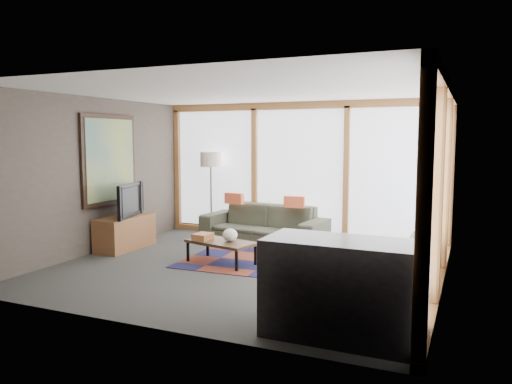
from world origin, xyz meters
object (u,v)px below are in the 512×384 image
at_px(coffee_table, 221,252).
at_px(bookshelf, 419,264).
at_px(bar_counter, 343,289).
at_px(tv_console, 125,233).
at_px(television, 125,200).
at_px(sofa, 264,224).
at_px(floor_lamp, 211,193).

distance_m(coffee_table, bookshelf, 2.89).
xyz_separation_m(bookshelf, bar_counter, (-0.49, -2.21, 0.22)).
relative_size(tv_console, bar_counter, 0.76).
height_order(bookshelf, television, television).
height_order(tv_console, television, television).
relative_size(sofa, television, 2.32).
relative_size(bookshelf, bar_counter, 1.35).
bearing_deg(bookshelf, television, 179.44).
bearing_deg(coffee_table, floor_lamp, 122.18).
height_order(bookshelf, tv_console, tv_console).
distance_m(sofa, bookshelf, 3.33).
bearing_deg(coffee_table, sofa, 90.89).
bearing_deg(coffee_table, television, 174.07).
bearing_deg(floor_lamp, bookshelf, -24.41).
relative_size(floor_lamp, coffee_table, 1.55).
bearing_deg(television, tv_console, 36.97).
relative_size(tv_console, television, 1.15).
height_order(floor_lamp, tv_console, floor_lamp).
distance_m(floor_lamp, television, 1.96).
distance_m(sofa, television, 2.53).
bearing_deg(tv_console, bookshelf, -1.05).
bearing_deg(floor_lamp, sofa, -12.61).
bearing_deg(bookshelf, floor_lamp, 155.59).
xyz_separation_m(sofa, bookshelf, (2.92, -1.61, -0.08)).
xyz_separation_m(tv_console, television, (0.05, -0.04, 0.58)).
height_order(sofa, bar_counter, bar_counter).
bearing_deg(sofa, tv_console, -136.53).
relative_size(floor_lamp, bookshelf, 0.81).
bearing_deg(coffee_table, bar_counter, -40.62).
xyz_separation_m(bookshelf, television, (-4.84, 0.05, 0.61)).
distance_m(bookshelf, bar_counter, 2.28).
height_order(floor_lamp, bookshelf, floor_lamp).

